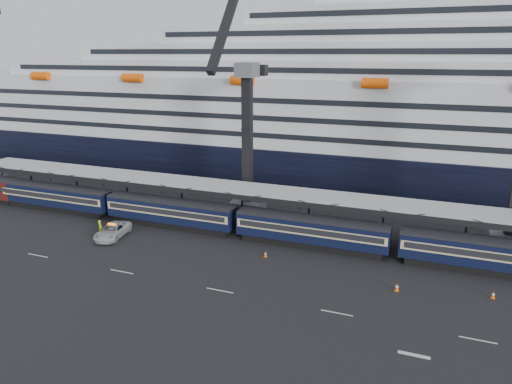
# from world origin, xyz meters

# --- Properties ---
(ground) EXTENTS (260.00, 260.00, 0.00)m
(ground) POSITION_xyz_m (0.00, 0.00, 0.00)
(ground) COLOR black
(ground) RESTS_ON ground
(lane_markings) EXTENTS (111.00, 4.27, 0.02)m
(lane_markings) POSITION_xyz_m (8.15, -5.23, 0.01)
(lane_markings) COLOR beige
(lane_markings) RESTS_ON ground
(train) EXTENTS (133.05, 3.00, 4.05)m
(train) POSITION_xyz_m (-4.65, 10.00, 2.20)
(train) COLOR black
(train) RESTS_ON ground
(canopy) EXTENTS (130.00, 6.25, 5.53)m
(canopy) POSITION_xyz_m (0.00, 14.00, 5.25)
(canopy) COLOR #92969A
(canopy) RESTS_ON ground
(cruise_ship) EXTENTS (214.09, 28.84, 34.00)m
(cruise_ship) POSITION_xyz_m (-1.08, 45.99, 12.34)
(cruise_ship) COLOR black
(cruise_ship) RESTS_ON ground
(crane_dark_near) EXTENTS (4.50, 17.75, 35.08)m
(crane_dark_near) POSITION_xyz_m (-20.00, 18.59, 11.93)
(crane_dark_near) COLOR #52535A
(crane_dark_near) RESTS_ON ground
(pickup_truck) EXTENTS (3.87, 6.65, 1.74)m
(pickup_truck) POSITION_xyz_m (-33.18, 3.94, 0.87)
(pickup_truck) COLOR #A2A6A9
(pickup_truck) RESTS_ON ground
(worker) EXTENTS (0.84, 0.73, 1.93)m
(worker) POSITION_xyz_m (-35.43, 4.31, 0.96)
(worker) COLOR #C8FF0D
(worker) RESTS_ON ground
(traffic_cone_a) EXTENTS (0.35, 0.35, 0.69)m
(traffic_cone_a) POSITION_xyz_m (-35.28, 5.29, 0.34)
(traffic_cone_a) COLOR #FC5607
(traffic_cone_a) RESTS_ON ground
(traffic_cone_b) EXTENTS (0.34, 0.34, 0.67)m
(traffic_cone_b) POSITION_xyz_m (-33.01, 5.16, 0.33)
(traffic_cone_b) COLOR #FC5607
(traffic_cone_b) RESTS_ON ground
(traffic_cone_c) EXTENTS (0.37, 0.37, 0.74)m
(traffic_cone_c) POSITION_xyz_m (-12.32, 5.23, 0.37)
(traffic_cone_c) COLOR #FC5607
(traffic_cone_c) RESTS_ON ground
(traffic_cone_d) EXTENTS (0.44, 0.44, 0.87)m
(traffic_cone_d) POSITION_xyz_m (2.93, 2.28, 0.43)
(traffic_cone_d) COLOR #FC5607
(traffic_cone_d) RESTS_ON ground
(traffic_cone_e) EXTENTS (0.38, 0.38, 0.77)m
(traffic_cone_e) POSITION_xyz_m (11.97, 4.10, 0.38)
(traffic_cone_e) COLOR #FC5607
(traffic_cone_e) RESTS_ON ground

